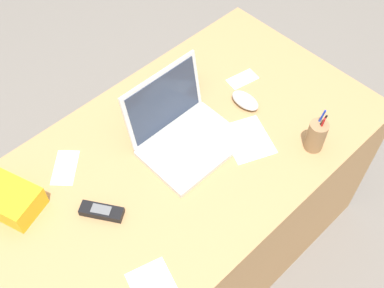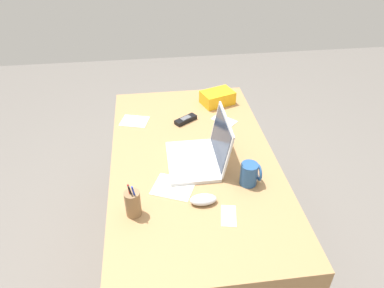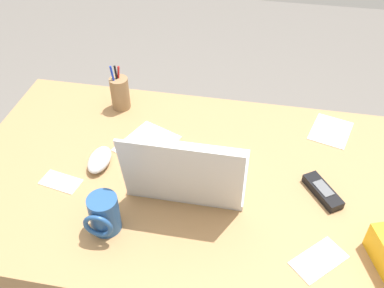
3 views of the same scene
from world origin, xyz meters
name	(u,v)px [view 1 (image 1 of 3)]	position (x,y,z in m)	size (l,w,h in m)	color
ground_plane	(185,244)	(0.00, 0.00, 0.00)	(6.00, 6.00, 0.00)	slate
desk	(183,205)	(0.00, 0.00, 0.36)	(1.41, 0.80, 0.72)	#A87C4F
laptop	(183,132)	(0.04, 0.03, 0.76)	(0.32, 0.28, 0.24)	silver
computer_mouse	(244,100)	(0.31, 0.00, 0.74)	(0.06, 0.11, 0.04)	silver
coffee_mug_white	(183,75)	(0.22, 0.22, 0.77)	(0.08, 0.09, 0.11)	#26518C
cordless_phone	(102,212)	(-0.33, 0.00, 0.73)	(0.11, 0.14, 0.03)	black
pen_holder	(316,136)	(0.34, -0.29, 0.77)	(0.06, 0.06, 0.17)	olive
snack_bag	(9,199)	(-0.52, 0.21, 0.76)	(0.13, 0.19, 0.08)	#F2AD19
paper_note_near_laptop	(248,139)	(0.20, -0.12, 0.72)	(0.15, 0.17, 0.00)	white
paper_note_left	(154,288)	(-0.37, -0.29, 0.72)	(0.12, 0.15, 0.00)	white
paper_note_right	(242,79)	(0.40, 0.09, 0.72)	(0.11, 0.06, 0.00)	white
paper_note_front	(65,168)	(-0.32, 0.22, 0.72)	(0.07, 0.14, 0.00)	white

